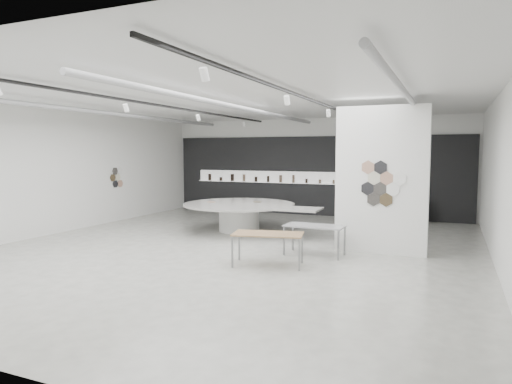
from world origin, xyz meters
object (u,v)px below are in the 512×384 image
at_px(partition_column, 381,180).
at_px(kitchen_counter, 406,210).
at_px(sample_table_stone, 315,228).
at_px(sample_table_wood, 268,236).
at_px(display_island, 241,213).

relative_size(partition_column, kitchen_counter, 2.42).
relative_size(sample_table_stone, kitchen_counter, 0.96).
height_order(partition_column, sample_table_stone, partition_column).
xyz_separation_m(sample_table_wood, sample_table_stone, (0.65, 1.38, 0.00)).
xyz_separation_m(display_island, kitchen_counter, (4.57, 4.16, -0.16)).
bearing_deg(kitchen_counter, partition_column, -91.68).
height_order(sample_table_wood, kitchen_counter, kitchen_counter).
bearing_deg(kitchen_counter, sample_table_wood, -106.13).
bearing_deg(sample_table_wood, partition_column, 47.65).
xyz_separation_m(display_island, sample_table_stone, (3.04, -2.28, 0.09)).
xyz_separation_m(partition_column, kitchen_counter, (0.11, 5.55, -1.38)).
height_order(display_island, kitchen_counter, kitchen_counter).
distance_m(sample_table_wood, kitchen_counter, 8.13).
relative_size(partition_column, sample_table_stone, 2.53).
bearing_deg(display_island, partition_column, -18.75).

